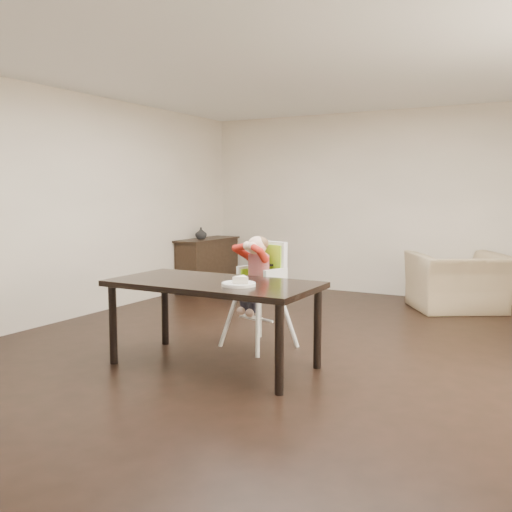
{
  "coord_description": "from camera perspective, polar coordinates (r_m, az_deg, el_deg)",
  "views": [
    {
      "loc": [
        2.19,
        -4.78,
        1.51
      ],
      "look_at": [
        -0.38,
        -0.08,
        0.91
      ],
      "focal_mm": 40.0,
      "sensor_mm": 36.0,
      "label": 1
    }
  ],
  "objects": [
    {
      "name": "dining_table",
      "position": [
        4.95,
        -4.27,
        -3.44
      ],
      "size": [
        1.8,
        0.9,
        0.75
      ],
      "color": "black",
      "rests_on": "ground"
    },
    {
      "name": "room_walls",
      "position": [
        5.27,
        4.15,
        10.09
      ],
      "size": [
        6.02,
        7.02,
        2.71
      ],
      "color": "beige",
      "rests_on": "ground"
    },
    {
      "name": "vase",
      "position": [
        8.86,
        -5.52,
        2.24
      ],
      "size": [
        0.19,
        0.2,
        0.18
      ],
      "primitive_type": "imported",
      "rotation": [
        0.0,
        0.0,
        -0.09
      ],
      "color": "#99999E",
      "rests_on": "sideboard"
    },
    {
      "name": "high_chair",
      "position": [
        5.55,
        0.45,
        -1.3
      ],
      "size": [
        0.58,
        0.58,
        1.09
      ],
      "rotation": [
        0.0,
        0.0,
        -0.32
      ],
      "color": "white",
      "rests_on": "ground"
    },
    {
      "name": "armchair",
      "position": [
        7.74,
        19.61,
        -1.57
      ],
      "size": [
        1.34,
        1.22,
        0.99
      ],
      "primitive_type": "imported",
      "rotation": [
        0.0,
        0.0,
        3.7
      ],
      "color": "tan",
      "rests_on": "ground"
    },
    {
      "name": "sideboard",
      "position": [
        9.05,
        -4.86,
        -0.72
      ],
      "size": [
        0.44,
        1.26,
        0.79
      ],
      "color": "black",
      "rests_on": "ground"
    },
    {
      "name": "plate",
      "position": [
        4.67,
        -1.65,
        -2.67
      ],
      "size": [
        0.31,
        0.31,
        0.08
      ],
      "rotation": [
        0.0,
        0.0,
        -0.1
      ],
      "color": "white",
      "rests_on": "dining_table"
    },
    {
      "name": "ground",
      "position": [
        5.47,
        3.99,
        -9.68
      ],
      "size": [
        7.0,
        7.0,
        0.0
      ],
      "primitive_type": "plane",
      "color": "black",
      "rests_on": "ground"
    }
  ]
}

